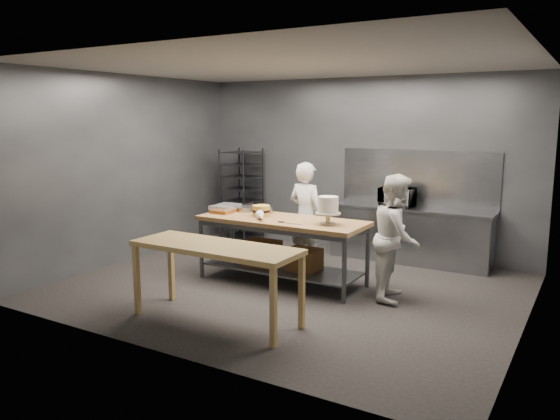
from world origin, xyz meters
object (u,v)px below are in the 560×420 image
at_px(microwave, 397,197).
at_px(frosted_cake_stand, 328,207).
at_px(work_table, 281,242).
at_px(chef_right, 397,237).
at_px(speed_rack, 241,196).
at_px(layer_cake, 261,211).
at_px(near_counter, 216,252).
at_px(chef_behind, 306,217).

distance_m(microwave, frosted_cake_stand, 2.08).
xyz_separation_m(work_table, chef_right, (1.65, 0.14, 0.24)).
distance_m(speed_rack, frosted_cake_stand, 3.42).
relative_size(work_table, frosted_cake_stand, 6.40).
relative_size(microwave, layer_cake, 2.16).
height_order(work_table, layer_cake, layer_cake).
bearing_deg(layer_cake, frosted_cake_stand, -3.09).
distance_m(near_counter, chef_behind, 2.42).
xyz_separation_m(chef_right, layer_cake, (-1.97, -0.14, 0.19)).
bearing_deg(near_counter, frosted_cake_stand, 69.38).
bearing_deg(frosted_cake_stand, chef_right, 12.86).
distance_m(chef_behind, layer_cake, 0.82).
relative_size(work_table, layer_cake, 9.57).
bearing_deg(chef_right, frosted_cake_stand, 91.33).
height_order(chef_behind, frosted_cake_stand, chef_behind).
bearing_deg(layer_cake, microwave, 56.54).
xyz_separation_m(near_counter, layer_cake, (-0.47, 1.70, 0.19)).
height_order(work_table, near_counter, work_table).
bearing_deg(frosted_cake_stand, layer_cake, 176.91).
distance_m(work_table, frosted_cake_stand, 0.97).
distance_m(near_counter, frosted_cake_stand, 1.78).
height_order(chef_behind, microwave, chef_behind).
xyz_separation_m(work_table, speed_rack, (-2.01, 1.93, 0.28)).
bearing_deg(layer_cake, speed_rack, 131.12).
height_order(chef_right, microwave, chef_right).
bearing_deg(speed_rack, chef_right, -26.03).
bearing_deg(chef_right, work_table, 83.46).
height_order(chef_right, frosted_cake_stand, chef_right).
bearing_deg(chef_right, chef_behind, 58.81).
distance_m(near_counter, microwave, 3.81).
distance_m(work_table, chef_right, 1.67).
distance_m(chef_behind, microwave, 1.63).
relative_size(speed_rack, frosted_cake_stand, 4.66).
bearing_deg(chef_behind, frosted_cake_stand, 142.83).
distance_m(chef_behind, frosted_cake_stand, 1.13).
bearing_deg(near_counter, work_table, 95.05).
xyz_separation_m(chef_behind, layer_cake, (-0.34, -0.73, 0.17)).
height_order(near_counter, chef_behind, chef_behind).
relative_size(speed_rack, chef_right, 1.08).
relative_size(chef_behind, microwave, 3.08).
distance_m(work_table, layer_cake, 0.54).
distance_m(speed_rack, microwave, 3.02).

